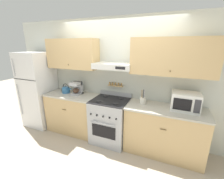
# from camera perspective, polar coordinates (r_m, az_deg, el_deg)

# --- Properties ---
(ground_plane) EXTENTS (16.00, 16.00, 0.00)m
(ground_plane) POSITION_cam_1_polar(r_m,az_deg,el_deg) (3.29, -2.76, -21.03)
(ground_plane) COLOR #B2A38E
(wall_back) EXTENTS (5.20, 0.46, 2.55)m
(wall_back) POSITION_cam_1_polar(r_m,az_deg,el_deg) (3.16, 2.17, 6.69)
(wall_back) COLOR silver
(wall_back) RESTS_ON ground_plane
(counter_left) EXTENTS (1.21, 0.63, 0.92)m
(counter_left) POSITION_cam_1_polar(r_m,az_deg,el_deg) (3.73, -14.49, -8.41)
(counter_left) COLOR tan
(counter_left) RESTS_ON ground_plane
(counter_right) EXTENTS (1.42, 0.63, 0.92)m
(counter_right) POSITION_cam_1_polar(r_m,az_deg,el_deg) (3.08, 19.02, -14.63)
(counter_right) COLOR tan
(counter_right) RESTS_ON ground_plane
(stove_range) EXTENTS (0.73, 0.69, 1.02)m
(stove_range) POSITION_cam_1_polar(r_m,az_deg,el_deg) (3.25, -0.70, -11.66)
(stove_range) COLOR #ADAFB5
(stove_range) RESTS_ON ground_plane
(refrigerator) EXTENTS (0.70, 0.70, 1.85)m
(refrigerator) POSITION_cam_1_polar(r_m,az_deg,el_deg) (4.20, -26.17, -0.08)
(refrigerator) COLOR white
(refrigerator) RESTS_ON ground_plane
(tea_kettle) EXTENTS (0.24, 0.19, 0.22)m
(tea_kettle) POSITION_cam_1_polar(r_m,az_deg,el_deg) (3.69, -17.11, 0.04)
(tea_kettle) COLOR teal
(tea_kettle) RESTS_ON counter_left
(coffee_maker) EXTENTS (0.22, 0.25, 0.28)m
(coffee_maker) POSITION_cam_1_polar(r_m,az_deg,el_deg) (3.52, -13.21, 0.61)
(coffee_maker) COLOR #ADAFB5
(coffee_maker) RESTS_ON counter_left
(microwave) EXTENTS (0.46, 0.35, 0.31)m
(microwave) POSITION_cam_1_polar(r_m,az_deg,el_deg) (2.88, 26.16, -4.11)
(microwave) COLOR white
(microwave) RESTS_ON counter_right
(utensil_crock) EXTENTS (0.11, 0.11, 0.29)m
(utensil_crock) POSITION_cam_1_polar(r_m,az_deg,el_deg) (2.93, 11.60, -4.08)
(utensil_crock) COLOR silver
(utensil_crock) RESTS_ON counter_right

